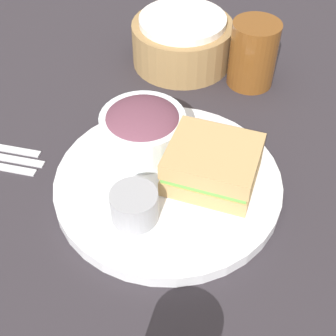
% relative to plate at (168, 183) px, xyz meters
% --- Properties ---
extents(ground_plane, '(4.00, 4.00, 0.00)m').
position_rel_plate_xyz_m(ground_plane, '(0.00, 0.00, -0.01)').
color(ground_plane, '#2D282D').
extents(plate, '(0.31, 0.31, 0.02)m').
position_rel_plate_xyz_m(plate, '(0.00, 0.00, 0.00)').
color(plate, silver).
rests_on(plate, ground_plane).
extents(sandwich, '(0.13, 0.12, 0.05)m').
position_rel_plate_xyz_m(sandwich, '(0.06, 0.01, 0.04)').
color(sandwich, tan).
rests_on(sandwich, plate).
extents(salad_bowl, '(0.12, 0.12, 0.06)m').
position_rel_plate_xyz_m(salad_bowl, '(-0.04, 0.06, 0.04)').
color(salad_bowl, white).
rests_on(salad_bowl, plate).
extents(dressing_cup, '(0.06, 0.06, 0.04)m').
position_rel_plate_xyz_m(dressing_cup, '(-0.03, -0.07, 0.03)').
color(dressing_cup, '#99999E').
rests_on(dressing_cup, plate).
extents(orange_wedge, '(0.04, 0.04, 0.04)m').
position_rel_plate_xyz_m(orange_wedge, '(0.03, 0.07, 0.03)').
color(orange_wedge, orange).
rests_on(orange_wedge, plate).
extents(drink_glass, '(0.08, 0.08, 0.11)m').
position_rel_plate_xyz_m(drink_glass, '(0.11, 0.26, 0.05)').
color(drink_glass, brown).
rests_on(drink_glass, ground_plane).
extents(bread_basket, '(0.18, 0.18, 0.09)m').
position_rel_plate_xyz_m(bread_basket, '(-0.02, 0.31, 0.03)').
color(bread_basket, '#997547').
rests_on(bread_basket, ground_plane).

